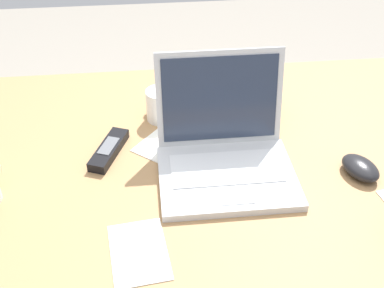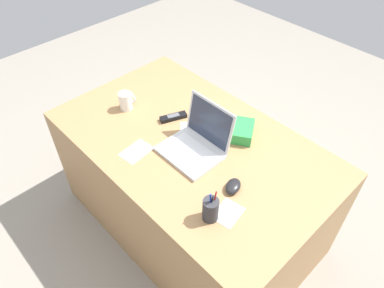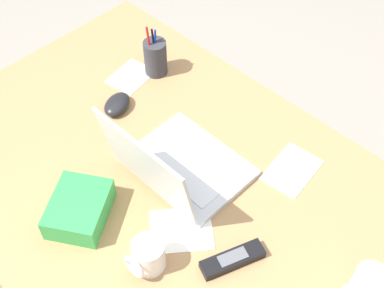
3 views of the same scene
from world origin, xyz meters
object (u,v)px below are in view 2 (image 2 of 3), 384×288
at_px(coffee_mug_white, 208,113).
at_px(coffee_mug_tall, 126,101).
at_px(snack_bag, 240,131).
at_px(cordless_phone, 173,117).
at_px(pen_holder, 211,209).
at_px(computer_mouse, 233,186).
at_px(laptop, 196,143).

distance_m(coffee_mug_white, coffee_mug_tall, 0.49).
distance_m(coffee_mug_tall, snack_bag, 0.70).
relative_size(cordless_phone, pen_holder, 0.91).
bearing_deg(snack_bag, coffee_mug_tall, -153.90).
bearing_deg(pen_holder, computer_mouse, 101.24).
height_order(computer_mouse, cordless_phone, computer_mouse).
distance_m(laptop, pen_holder, 0.43).
relative_size(laptop, cordless_phone, 1.93).
height_order(coffee_mug_tall, snack_bag, coffee_mug_tall).
distance_m(coffee_mug_white, cordless_phone, 0.20).
height_order(laptop, pen_holder, laptop).
bearing_deg(laptop, pen_holder, -35.84).
xyz_separation_m(coffee_mug_white, pen_holder, (0.49, -0.48, 0.02)).
bearing_deg(coffee_mug_white, coffee_mug_tall, -145.36).
xyz_separation_m(computer_mouse, pen_holder, (0.04, -0.20, 0.04)).
bearing_deg(cordless_phone, snack_bag, 25.74).
xyz_separation_m(cordless_phone, pen_holder, (0.62, -0.33, 0.05)).
height_order(laptop, snack_bag, laptop).
xyz_separation_m(laptop, snack_bag, (0.09, 0.25, -0.02)).
bearing_deg(pen_holder, coffee_mug_white, 135.51).
xyz_separation_m(computer_mouse, cordless_phone, (-0.59, 0.14, -0.01)).
height_order(laptop, coffee_mug_white, laptop).
relative_size(laptop, pen_holder, 1.75).
relative_size(coffee_mug_tall, pen_holder, 0.61).
distance_m(coffee_mug_tall, pen_holder, 0.91).
height_order(coffee_mug_white, cordless_phone, coffee_mug_white).
bearing_deg(coffee_mug_tall, snack_bag, 26.10).
distance_m(laptop, coffee_mug_white, 0.26).
bearing_deg(coffee_mug_white, laptop, -58.74).
bearing_deg(coffee_mug_tall, computer_mouse, -0.29).
distance_m(laptop, snack_bag, 0.27).
bearing_deg(laptop, cordless_phone, 163.62).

